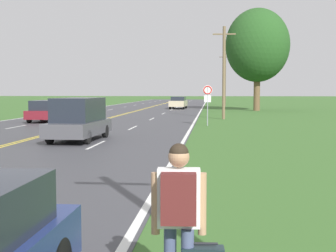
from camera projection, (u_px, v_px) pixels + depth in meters
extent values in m
cube|color=white|center=(96.00, 145.00, 19.27)|extent=(0.12, 3.00, 0.00)
cube|color=white|center=(133.00, 128.00, 28.20)|extent=(0.12, 3.00, 0.00)
cube|color=white|center=(152.00, 119.00, 37.14)|extent=(0.12, 3.00, 0.00)
cube|color=white|center=(164.00, 113.00, 46.07)|extent=(0.12, 3.00, 0.00)
cube|color=white|center=(171.00, 110.00, 55.01)|extent=(0.12, 3.00, 0.00)
cube|color=white|center=(177.00, 107.00, 63.94)|extent=(0.12, 3.00, 0.00)
cube|color=white|center=(181.00, 105.00, 72.88)|extent=(0.12, 3.00, 0.00)
cube|color=white|center=(185.00, 104.00, 81.82)|extent=(0.12, 3.00, 0.00)
cube|color=white|center=(187.00, 102.00, 90.75)|extent=(0.12, 3.00, 0.00)
cube|color=white|center=(190.00, 101.00, 99.69)|extent=(0.12, 3.00, 0.00)
cube|color=white|center=(191.00, 101.00, 108.62)|extent=(0.12, 3.00, 0.00)
cube|color=white|center=(16.00, 127.00, 28.88)|extent=(0.12, 3.00, 0.00)
cube|color=white|center=(63.00, 118.00, 37.82)|extent=(0.12, 3.00, 0.00)
cube|color=white|center=(91.00, 113.00, 46.75)|extent=(0.12, 3.00, 0.00)
cube|color=white|center=(110.00, 110.00, 55.69)|extent=(0.12, 3.00, 0.00)
cube|color=white|center=(124.00, 107.00, 64.62)|extent=(0.12, 3.00, 0.00)
cube|color=white|center=(135.00, 105.00, 73.56)|extent=(0.12, 3.00, 0.00)
cube|color=white|center=(143.00, 104.00, 82.49)|extent=(0.12, 3.00, 0.00)
cube|color=white|center=(150.00, 102.00, 91.43)|extent=(0.12, 3.00, 0.00)
cube|color=white|center=(156.00, 101.00, 100.37)|extent=(0.12, 3.00, 0.00)
cube|color=white|center=(160.00, 100.00, 109.30)|extent=(0.12, 3.00, 0.00)
cube|color=white|center=(179.00, 198.00, 4.85)|extent=(0.45, 0.21, 0.61)
sphere|color=tan|center=(179.00, 157.00, 4.82)|extent=(0.22, 0.22, 0.22)
sphere|color=#2D2319|center=(179.00, 153.00, 4.81)|extent=(0.20, 0.20, 0.20)
cylinder|color=tan|center=(155.00, 203.00, 4.86)|extent=(0.09, 0.09, 0.65)
cylinder|color=tan|center=(202.00, 204.00, 4.84)|extent=(0.09, 0.09, 0.65)
cube|color=#561E1E|center=(179.00, 199.00, 4.67)|extent=(0.36, 0.19, 0.51)
cylinder|color=black|center=(203.00, 243.00, 4.78)|extent=(0.30, 0.04, 0.02)
cylinder|color=gray|center=(208.00, 106.00, 29.79)|extent=(0.07, 0.07, 2.54)
cylinder|color=white|center=(208.00, 90.00, 29.70)|extent=(0.60, 0.02, 0.60)
torus|color=red|center=(208.00, 90.00, 29.69)|extent=(0.55, 0.07, 0.55)
cube|color=white|center=(208.00, 99.00, 29.74)|extent=(0.44, 0.02, 0.44)
cylinder|color=brown|center=(224.00, 73.00, 36.65)|extent=(0.24, 0.24, 7.25)
cube|color=brown|center=(224.00, 34.00, 36.42)|extent=(1.80, 0.12, 0.10)
cylinder|color=brown|center=(225.00, 79.00, 70.74)|extent=(0.24, 0.24, 7.94)
cube|color=brown|center=(225.00, 57.00, 70.49)|extent=(1.80, 0.12, 0.10)
cylinder|color=brown|center=(257.00, 92.00, 52.68)|extent=(0.71, 0.71, 4.31)
ellipsoid|color=#234C1E|center=(257.00, 45.00, 52.29)|extent=(7.14, 7.14, 8.21)
cylinder|color=black|center=(87.00, 137.00, 19.49)|extent=(0.22, 0.62, 0.62)
cylinder|color=black|center=(50.00, 137.00, 19.70)|extent=(0.22, 0.62, 0.62)
cylinder|color=black|center=(105.00, 131.00, 22.34)|extent=(0.22, 0.62, 0.62)
cylinder|color=black|center=(72.00, 131.00, 22.54)|extent=(0.22, 0.62, 0.62)
cube|color=#47474C|center=(79.00, 128.00, 21.00)|extent=(1.98, 4.70, 0.60)
cube|color=#1E232D|center=(79.00, 109.00, 20.93)|extent=(1.72, 3.30, 1.04)
cylinder|color=black|center=(42.00, 117.00, 35.14)|extent=(0.22, 0.62, 0.62)
cylinder|color=black|center=(63.00, 117.00, 35.04)|extent=(0.22, 0.62, 0.62)
cylinder|color=black|center=(29.00, 119.00, 32.50)|extent=(0.22, 0.62, 0.62)
cylinder|color=black|center=(52.00, 119.00, 32.40)|extent=(0.22, 0.62, 0.62)
cube|color=maroon|center=(47.00, 114.00, 33.75)|extent=(1.93, 4.33, 0.59)
cube|color=#1E232D|center=(46.00, 105.00, 33.71)|extent=(1.67, 3.04, 0.68)
cylinder|color=black|center=(184.00, 106.00, 57.03)|extent=(0.23, 0.71, 0.71)
cylinder|color=black|center=(170.00, 106.00, 57.26)|extent=(0.23, 0.71, 0.71)
cylinder|color=black|center=(186.00, 106.00, 59.89)|extent=(0.23, 0.71, 0.71)
cylinder|color=black|center=(173.00, 106.00, 60.12)|extent=(0.23, 0.71, 0.71)
cube|color=#C1B28E|center=(178.00, 103.00, 58.55)|extent=(2.07, 4.74, 0.70)
cube|color=#1E232D|center=(179.00, 99.00, 58.69)|extent=(1.75, 2.63, 0.50)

